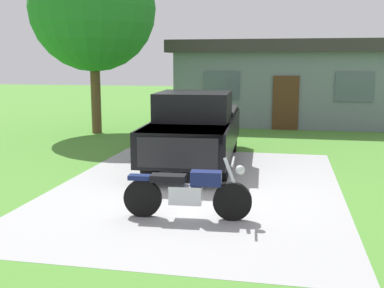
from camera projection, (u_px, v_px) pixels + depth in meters
The scene contains 6 objects.
ground_plane at pixel (197, 188), 10.14m from camera, with size 80.00×80.00×0.00m, color #4D8931.
driveway_pad at pixel (197, 188), 10.14m from camera, with size 5.98×8.39×0.01m, color #A1A1A1.
motorcycle at pixel (188, 192), 8.10m from camera, with size 2.21×0.70×1.09m.
pickup_truck at pixel (196, 127), 12.54m from camera, with size 2.28×5.72×1.90m.
shade_tree at pixel (93, 9), 17.11m from camera, with size 4.53×4.53×6.81m.
neighbor_house at pixel (286, 81), 20.80m from camera, with size 9.60×5.60×3.50m.
Camera 1 is at (1.82, -9.66, 2.68)m, focal length 44.46 mm.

